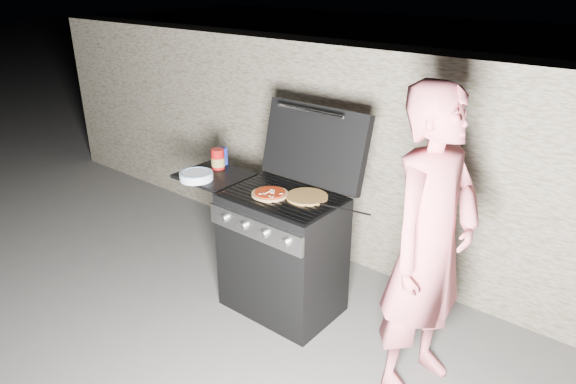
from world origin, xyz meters
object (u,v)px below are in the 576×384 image
Objects in this scene: sauce_jar at (218,159)px; person at (430,247)px; gas_grill at (257,243)px; pizza_topped at (270,193)px.

person is at bearing -4.77° from sauce_jar.
person is at bearing -2.05° from gas_grill.
pizza_topped is 0.69m from sauce_jar.
person is at bearing 0.15° from pizza_topped.
pizza_topped is at bearing -15.74° from gas_grill.
person reaches higher than pizza_topped.
gas_grill is 8.53× the size of sauce_jar.
pizza_topped is 0.14× the size of person.
person reaches higher than gas_grill.
gas_grill is at bearing 164.26° from pizza_topped.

